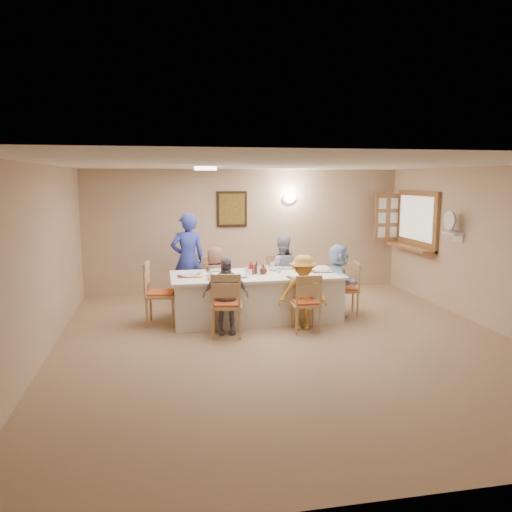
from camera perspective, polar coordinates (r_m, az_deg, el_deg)
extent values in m
plane|color=#A17C5E|center=(7.17, 3.76, -9.98)|extent=(7.00, 7.00, 0.00)
plane|color=tan|center=(10.27, -1.14, 2.90)|extent=(6.50, 0.00, 6.50)
plane|color=tan|center=(3.68, 18.08, -8.37)|extent=(6.50, 0.00, 6.50)
plane|color=tan|center=(6.82, -23.59, -0.87)|extent=(0.00, 7.00, 7.00)
plane|color=tan|center=(8.32, 26.07, 0.60)|extent=(0.00, 7.00, 7.00)
plane|color=white|center=(6.79, 3.98, 10.41)|extent=(7.00, 7.00, 0.00)
cube|color=black|center=(10.15, -2.79, 5.38)|extent=(0.62, 0.04, 0.72)
cube|color=black|center=(10.13, -2.77, 5.37)|extent=(0.52, 0.02, 0.62)
ellipsoid|color=white|center=(10.35, 3.85, 6.54)|extent=(0.26, 0.09, 0.18)
cylinder|color=white|center=(8.10, -5.79, 9.92)|extent=(0.36, 0.36, 0.05)
cube|color=#9B6938|center=(10.27, 17.94, 3.88)|extent=(0.06, 1.50, 1.15)
cube|color=#9B6938|center=(10.27, 17.21, 0.97)|extent=(0.30, 1.50, 0.05)
cube|color=#9B6938|center=(10.83, 14.79, 4.25)|extent=(0.55, 0.04, 1.00)
cube|color=white|center=(9.09, 21.56, 2.46)|extent=(0.22, 0.36, 0.03)
cube|color=white|center=(8.27, 0.04, -4.66)|extent=(2.79, 1.18, 0.76)
imported|color=brown|center=(8.80, -4.65, -2.60)|extent=(0.70, 0.58, 1.14)
imported|color=#A59FC0|center=(8.99, 2.96, -1.76)|extent=(0.81, 0.72, 1.32)
imported|color=gray|center=(7.48, -3.49, -4.53)|extent=(0.70, 0.32, 1.17)
imported|color=gold|center=(7.72, 5.39, -4.14)|extent=(0.92, 0.73, 1.16)
imported|color=#ADD5FA|center=(8.60, 9.37, -2.68)|extent=(1.21, 0.60, 1.22)
imported|color=#2E3EAF|center=(9.18, -7.79, -0.41)|extent=(0.74, 0.59, 1.70)
cube|color=#472B19|center=(7.69, -3.76, -2.79)|extent=(0.35, 0.26, 0.01)
cylinder|color=white|center=(7.69, -3.76, -2.72)|extent=(0.23, 0.23, 0.01)
cube|color=yellow|center=(7.67, -2.37, -2.76)|extent=(0.15, 0.15, 0.01)
cube|color=#472B19|center=(7.93, 4.88, -2.45)|extent=(0.35, 0.26, 0.01)
cylinder|color=white|center=(7.93, 4.88, -2.38)|extent=(0.24, 0.24, 0.02)
cube|color=yellow|center=(7.93, 6.23, -2.42)|extent=(0.14, 0.14, 0.01)
cube|color=#472B19|center=(8.51, -4.47, -1.67)|extent=(0.37, 0.27, 0.01)
cylinder|color=white|center=(8.51, -4.47, -1.60)|extent=(0.24, 0.24, 0.02)
cube|color=yellow|center=(8.48, -3.23, -1.64)|extent=(0.13, 0.13, 0.01)
cube|color=#472B19|center=(8.73, 3.38, -1.40)|extent=(0.34, 0.25, 0.01)
cylinder|color=white|center=(8.73, 3.38, -1.33)|extent=(0.24, 0.24, 0.02)
cube|color=yellow|center=(8.72, 4.61, -1.37)|extent=(0.13, 0.13, 0.01)
cube|color=#472B19|center=(8.06, -7.67, -2.32)|extent=(0.37, 0.28, 0.01)
cylinder|color=white|center=(8.06, -7.67, -2.25)|extent=(0.24, 0.24, 0.02)
cube|color=yellow|center=(8.02, -6.36, -2.29)|extent=(0.13, 0.13, 0.01)
cube|color=#472B19|center=(8.48, 7.49, -1.76)|extent=(0.35, 0.26, 0.01)
cylinder|color=white|center=(8.47, 7.49, -1.70)|extent=(0.23, 0.23, 0.01)
cube|color=yellow|center=(8.49, 8.75, -1.73)|extent=(0.14, 0.14, 0.01)
imported|color=white|center=(7.75, -5.37, -2.43)|extent=(0.12, 0.12, 0.08)
imported|color=white|center=(8.74, 1.92, -1.08)|extent=(0.12, 0.12, 0.09)
imported|color=white|center=(7.91, -1.61, -2.30)|extent=(0.24, 0.24, 0.05)
imported|color=white|center=(8.51, 1.97, -1.48)|extent=(0.28, 0.28, 0.06)
imported|color=#B20F17|center=(8.17, -0.57, -1.33)|extent=(0.13, 0.13, 0.22)
imported|color=#4E2114|center=(8.20, 0.08, -1.33)|extent=(0.09, 0.10, 0.21)
imported|color=#4E2114|center=(8.19, 0.84, -1.52)|extent=(0.13, 0.13, 0.16)
cylinder|color=silver|center=(8.21, -1.06, -1.66)|extent=(0.07, 0.07, 0.10)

